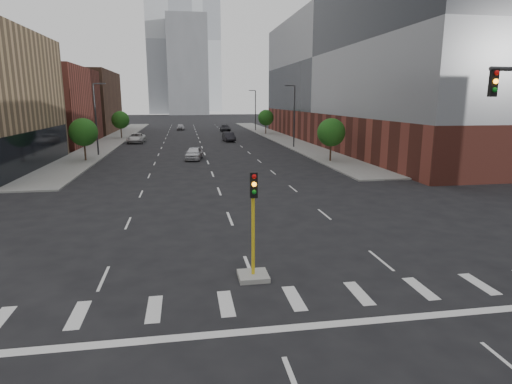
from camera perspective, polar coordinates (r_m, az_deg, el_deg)
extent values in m
cube|color=gray|center=(82.25, -18.27, 6.76)|extent=(5.00, 92.00, 0.15)
cube|color=gray|center=(83.18, 2.77, 7.42)|extent=(5.00, 92.00, 0.15)
cube|color=brown|center=(77.15, -28.81, 9.97)|extent=(20.00, 22.00, 12.00)
cube|color=brown|center=(102.10, -24.07, 10.90)|extent=(20.00, 24.00, 13.00)
cube|color=brown|center=(74.41, 16.24, 8.25)|extent=(24.00, 70.00, 5.00)
cube|color=slate|center=(74.54, 16.77, 16.70)|extent=(24.00, 70.00, 17.00)
cube|color=#B2B7BC|center=(228.77, -11.39, 19.06)|extent=(22.00, 22.00, 70.00)
cube|color=#B2B7BC|center=(269.31, -7.12, 19.21)|extent=(20.00, 20.00, 80.00)
cube|color=slate|center=(207.55, -9.10, 16.25)|extent=(18.00, 18.00, 44.00)
cube|color=#999993|center=(17.66, -0.38, -11.13)|extent=(1.20, 1.20, 0.20)
cylinder|color=gold|center=(17.05, -0.39, -5.89)|extent=(0.14, 0.14, 3.20)
cube|color=black|center=(16.34, -0.30, 0.93)|extent=(0.28, 0.18, 1.00)
sphere|color=red|center=(16.18, -0.25, 2.08)|extent=(0.18, 0.18, 0.18)
sphere|color=orange|center=(16.24, -0.25, 1.04)|extent=(0.18, 0.18, 0.18)
sphere|color=#0C7F19|center=(16.30, -0.25, 0.00)|extent=(0.18, 0.18, 0.18)
cube|color=black|center=(18.36, 29.09, 12.60)|extent=(0.28, 0.18, 1.00)
sphere|color=red|center=(18.28, 29.45, 13.68)|extent=(0.18, 0.18, 0.18)
sphere|color=orange|center=(18.27, 29.35, 12.74)|extent=(0.18, 0.18, 0.18)
sphere|color=#0C7F19|center=(18.26, 29.25, 11.81)|extent=(0.18, 0.18, 0.18)
cylinder|color=#2D2D30|center=(64.10, 5.12, 9.90)|extent=(0.20, 0.20, 9.00)
cube|color=#2D2D30|center=(63.87, 4.48, 13.94)|extent=(1.40, 0.22, 0.15)
cylinder|color=#2D2D30|center=(98.35, -0.07, 10.76)|extent=(0.20, 0.20, 9.00)
cube|color=#2D2D30|center=(98.21, -0.55, 13.39)|extent=(1.40, 0.22, 0.15)
cylinder|color=#2D2D30|center=(58.10, -20.58, 8.94)|extent=(0.20, 0.20, 9.00)
cube|color=#2D2D30|center=(57.93, -20.12, 13.43)|extent=(1.40, 0.22, 0.15)
cylinder|color=#382619|center=(53.59, -21.82, 4.88)|extent=(0.20, 0.20, 1.75)
sphere|color=#155015|center=(53.37, -22.02, 7.41)|extent=(3.20, 3.20, 3.20)
cylinder|color=#382619|center=(83.02, -17.52, 7.52)|extent=(0.20, 0.20, 1.75)
sphere|color=#155015|center=(82.88, -17.63, 9.15)|extent=(3.20, 3.20, 3.20)
cylinder|color=#382619|center=(50.20, 9.90, 5.13)|extent=(0.20, 0.20, 1.75)
sphere|color=#155015|center=(49.97, 10.00, 7.84)|extent=(3.20, 3.20, 3.20)
cylinder|color=#382619|center=(88.77, 1.32, 8.35)|extent=(0.20, 0.20, 1.75)
sphere|color=#155015|center=(88.64, 1.32, 9.88)|extent=(3.20, 3.20, 3.20)
imported|color=silver|center=(52.02, -8.27, 5.14)|extent=(2.48, 4.70, 1.53)
imported|color=black|center=(74.08, -3.66, 7.36)|extent=(2.00, 4.90, 1.58)
imported|color=silver|center=(74.33, -15.69, 6.96)|extent=(2.72, 5.76, 1.59)
imported|color=black|center=(96.94, -4.14, 8.48)|extent=(2.08, 5.03, 1.45)
imported|color=#A9A8AD|center=(103.20, -10.01, 8.56)|extent=(1.79, 4.31, 1.46)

